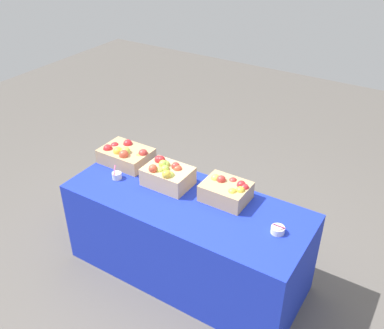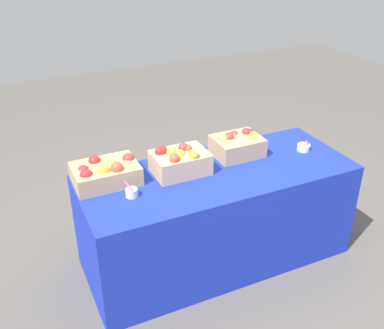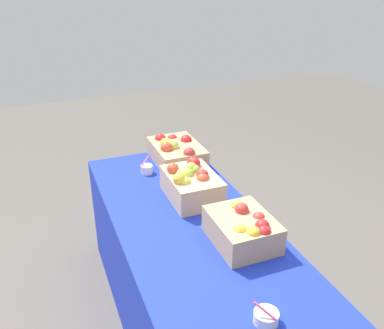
{
  "view_description": "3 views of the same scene",
  "coord_description": "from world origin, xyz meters",
  "px_view_note": "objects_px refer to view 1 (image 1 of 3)",
  "views": [
    {
      "loc": [
        1.45,
        -2.22,
        2.71
      ],
      "look_at": [
        0.01,
        0.06,
        1.03
      ],
      "focal_mm": 40.83,
      "sensor_mm": 36.0,
      "label": 1
    },
    {
      "loc": [
        -1.31,
        -2.38,
        2.26
      ],
      "look_at": [
        -0.16,
        0.07,
        0.8
      ],
      "focal_mm": 42.57,
      "sensor_mm": 36.0,
      "label": 2
    },
    {
      "loc": [
        1.69,
        -0.66,
        1.95
      ],
      "look_at": [
        -0.17,
        0.08,
        0.98
      ],
      "focal_mm": 38.93,
      "sensor_mm": 36.0,
      "label": 3
    }
  ],
  "objects_px": {
    "apple_crate_right": "(227,191)",
    "apple_crate_middle": "(167,175)",
    "sample_bowl_near": "(278,230)",
    "apple_crate_left": "(126,155)",
    "sample_bowl_mid": "(117,175)"
  },
  "relations": [
    {
      "from": "apple_crate_left",
      "to": "sample_bowl_mid",
      "type": "relative_size",
      "value": 3.95
    },
    {
      "from": "sample_bowl_mid",
      "to": "sample_bowl_near",
      "type": "bearing_deg",
      "value": 2.92
    },
    {
      "from": "apple_crate_middle",
      "to": "sample_bowl_near",
      "type": "relative_size",
      "value": 3.56
    },
    {
      "from": "apple_crate_left",
      "to": "apple_crate_right",
      "type": "bearing_deg",
      "value": -0.59
    },
    {
      "from": "apple_crate_left",
      "to": "sample_bowl_near",
      "type": "xyz_separation_m",
      "value": [
        1.46,
        -0.16,
        -0.05
      ]
    },
    {
      "from": "apple_crate_left",
      "to": "sample_bowl_near",
      "type": "relative_size",
      "value": 4.06
    },
    {
      "from": "apple_crate_left",
      "to": "sample_bowl_mid",
      "type": "height_order",
      "value": "apple_crate_left"
    },
    {
      "from": "apple_crate_middle",
      "to": "apple_crate_left",
      "type": "bearing_deg",
      "value": 170.57
    },
    {
      "from": "apple_crate_left",
      "to": "sample_bowl_near",
      "type": "height_order",
      "value": "apple_crate_left"
    },
    {
      "from": "apple_crate_left",
      "to": "apple_crate_right",
      "type": "xyz_separation_m",
      "value": [
        0.98,
        -0.01,
        0.0
      ]
    },
    {
      "from": "apple_crate_right",
      "to": "sample_bowl_near",
      "type": "relative_size",
      "value": 3.31
    },
    {
      "from": "sample_bowl_mid",
      "to": "apple_crate_left",
      "type": "bearing_deg",
      "value": 111.91
    },
    {
      "from": "apple_crate_right",
      "to": "apple_crate_left",
      "type": "bearing_deg",
      "value": 179.41
    },
    {
      "from": "apple_crate_right",
      "to": "apple_crate_middle",
      "type": "bearing_deg",
      "value": -171.79
    },
    {
      "from": "apple_crate_left",
      "to": "apple_crate_right",
      "type": "height_order",
      "value": "same"
    }
  ]
}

